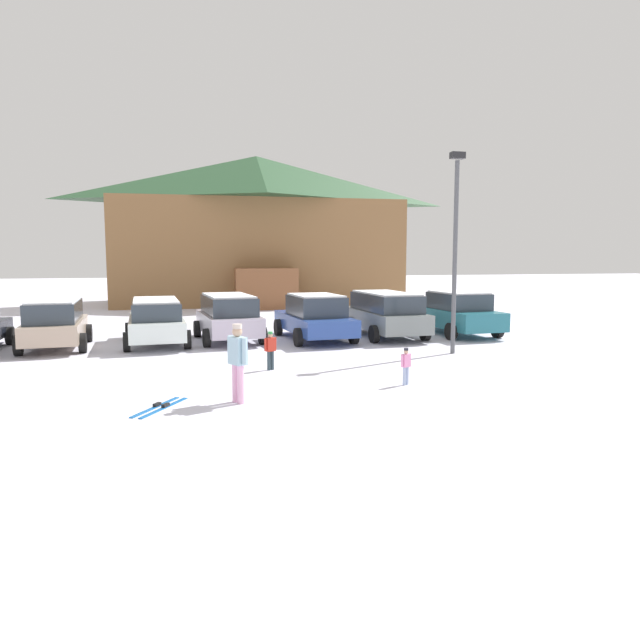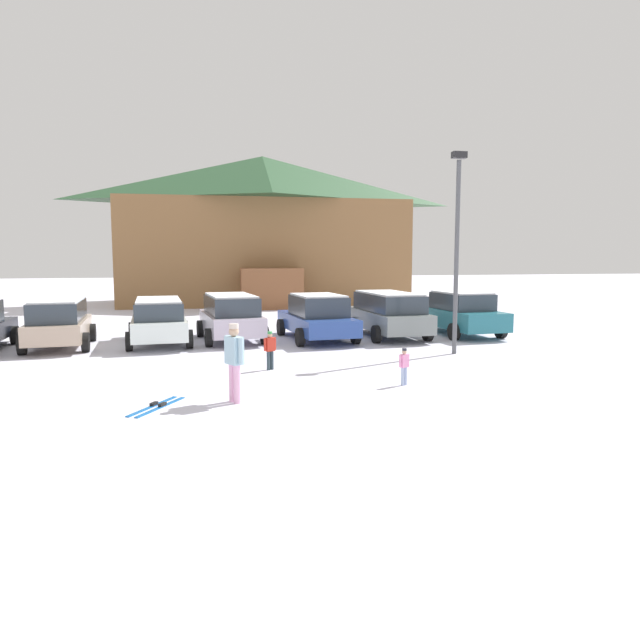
# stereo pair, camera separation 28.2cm
# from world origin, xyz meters

# --- Properties ---
(ground) EXTENTS (160.00, 160.00, 0.00)m
(ground) POSITION_xyz_m (0.00, 0.00, 0.00)
(ground) COLOR silver
(ski_lodge) EXTENTS (18.99, 11.08, 9.68)m
(ski_lodge) POSITION_xyz_m (1.89, 29.18, 4.91)
(ski_lodge) COLOR brown
(ski_lodge) RESTS_ON ground
(parked_beige_suv) EXTENTS (2.28, 4.18, 1.65)m
(parked_beige_suv) POSITION_xyz_m (-7.42, 11.28, 0.89)
(parked_beige_suv) COLOR tan
(parked_beige_suv) RESTS_ON ground
(parked_white_suv) EXTENTS (2.33, 4.65, 1.59)m
(parked_white_suv) POSITION_xyz_m (-4.18, 11.41, 0.87)
(parked_white_suv) COLOR white
(parked_white_suv) RESTS_ON ground
(parked_silver_wagon) EXTENTS (2.43, 4.33, 1.70)m
(parked_silver_wagon) POSITION_xyz_m (-1.65, 11.62, 0.91)
(parked_silver_wagon) COLOR silver
(parked_silver_wagon) RESTS_ON ground
(parked_blue_hatchback) EXTENTS (2.47, 4.81, 1.69)m
(parked_blue_hatchback) POSITION_xyz_m (1.46, 11.12, 0.85)
(parked_blue_hatchback) COLOR #2A4895
(parked_blue_hatchback) RESTS_ON ground
(parked_grey_wagon) EXTENTS (2.31, 4.78, 1.72)m
(parked_grey_wagon) POSITION_xyz_m (4.28, 11.26, 0.92)
(parked_grey_wagon) COLOR gray
(parked_grey_wagon) RESTS_ON ground
(parked_teal_hatchback) EXTENTS (2.37, 4.71, 1.71)m
(parked_teal_hatchback) POSITION_xyz_m (7.24, 11.22, 0.86)
(parked_teal_hatchback) COLOR #256E7D
(parked_teal_hatchback) RESTS_ON ground
(skier_child_in_red_jacket) EXTENTS (0.35, 0.25, 1.05)m
(skier_child_in_red_jacket) POSITION_xyz_m (-1.04, 5.88, 0.59)
(skier_child_in_red_jacket) COLOR #2F4048
(skier_child_in_red_jacket) RESTS_ON ground
(skier_adult_in_blue_parka) EXTENTS (0.40, 0.56, 1.67)m
(skier_adult_in_blue_parka) POSITION_xyz_m (-2.26, 2.58, 0.94)
(skier_adult_in_blue_parka) COLOR #EAA8D0
(skier_adult_in_blue_parka) RESTS_ON ground
(skier_child_in_pink_snowsuit) EXTENTS (0.30, 0.21, 0.89)m
(skier_child_in_pink_snowsuit) POSITION_xyz_m (1.80, 3.28, 0.50)
(skier_child_in_pink_snowsuit) COLOR #97AACE
(skier_child_in_pink_snowsuit) RESTS_ON ground
(pair_of_skis) EXTENTS (1.11, 1.57, 0.08)m
(pair_of_skis) POSITION_xyz_m (-3.84, 2.57, 0.02)
(pair_of_skis) COLOR #1560B0
(pair_of_skis) RESTS_ON ground
(lamp_post) EXTENTS (0.44, 0.24, 6.24)m
(lamp_post) POSITION_xyz_m (5.01, 7.12, 3.48)
(lamp_post) COLOR #515459
(lamp_post) RESTS_ON ground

